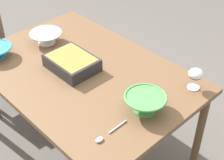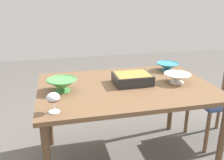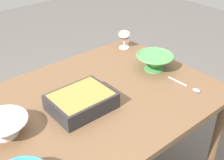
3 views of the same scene
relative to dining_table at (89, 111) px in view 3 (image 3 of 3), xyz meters
name	(u,v)px [view 3 (image 3 of 3)]	position (x,y,z in m)	size (l,w,h in m)	color
dining_table	(89,111)	(0.00, 0.00, 0.00)	(1.40, 0.95, 0.73)	brown
wine_glass	(124,36)	(0.57, 0.36, 0.16)	(0.08, 0.08, 0.13)	white
casserole_dish	(81,101)	(-0.06, -0.03, 0.12)	(0.30, 0.24, 0.08)	#262628
mixing_bowl	(4,126)	(-0.43, 0.04, 0.11)	(0.22, 0.22, 0.08)	white
serving_bowl	(155,61)	(0.51, 0.01, 0.12)	(0.23, 0.23, 0.10)	#4C994C
serving_spoon	(190,87)	(0.50, -0.27, 0.08)	(0.03, 0.21, 0.01)	silver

